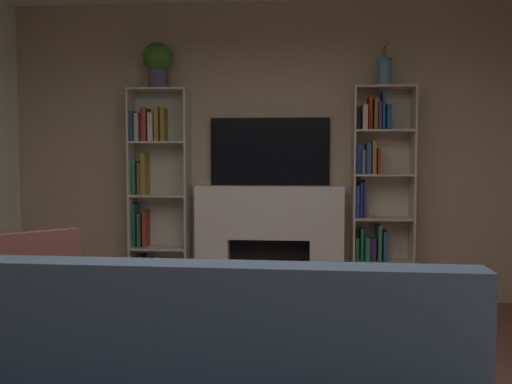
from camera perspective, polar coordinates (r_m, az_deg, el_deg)
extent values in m
cube|color=tan|center=(5.28, 1.49, 4.17)|extent=(5.09, 0.06, 2.83)
cube|color=white|center=(5.28, -4.45, -7.99)|extent=(0.31, 0.26, 0.60)
cube|color=white|center=(5.23, 7.28, -8.13)|extent=(0.31, 0.26, 0.60)
cube|color=white|center=(5.15, 1.39, -2.10)|extent=(1.37, 0.26, 0.49)
cube|color=black|center=(5.32, 1.44, -7.91)|extent=(0.76, 0.08, 0.60)
cube|color=#555651|center=(5.02, 1.20, -11.96)|extent=(1.47, 0.30, 0.03)
cube|color=black|center=(5.22, 1.46, 4.21)|extent=(1.12, 0.06, 0.64)
cube|color=beige|center=(5.36, -12.73, -0.34)|extent=(0.02, 0.27, 2.01)
cube|color=beige|center=(5.22, -7.11, -0.38)|extent=(0.02, 0.27, 2.01)
cube|color=beige|center=(5.41, -9.62, -0.27)|extent=(0.55, 0.02, 2.01)
cube|color=beige|center=(5.44, -9.84, -10.86)|extent=(0.52, 0.27, 0.02)
cube|color=navy|center=(5.49, -12.17, -9.24)|extent=(0.03, 0.19, 0.26)
cube|color=#246953|center=(5.44, -11.71, -8.56)|extent=(0.04, 0.23, 0.41)
cube|color=black|center=(5.44, -11.34, -8.79)|extent=(0.02, 0.22, 0.37)
cube|color=olive|center=(5.44, -10.96, -8.96)|extent=(0.04, 0.20, 0.33)
cube|color=beige|center=(5.41, -10.44, -8.72)|extent=(0.04, 0.23, 0.39)
cube|color=beige|center=(5.45, -9.74, -9.30)|extent=(0.04, 0.15, 0.27)
cube|color=beige|center=(5.34, -9.90, -5.73)|extent=(0.52, 0.27, 0.02)
cube|color=#1E6A51|center=(5.40, -12.31, -3.38)|extent=(0.02, 0.19, 0.41)
cube|color=#2B6A45|center=(5.39, -11.84, -3.85)|extent=(0.03, 0.18, 0.32)
cube|color=#B8322B|center=(5.38, -11.32, -3.70)|extent=(0.03, 0.17, 0.35)
cube|color=beige|center=(5.28, -9.95, -0.36)|extent=(0.52, 0.27, 0.02)
cube|color=#218040|center=(5.36, -12.34, 1.46)|extent=(0.03, 0.19, 0.32)
cube|color=brown|center=(5.36, -11.84, 1.38)|extent=(0.03, 0.17, 0.30)
cube|color=olive|center=(5.33, -11.41, 1.84)|extent=(0.04, 0.19, 0.39)
cube|color=beige|center=(5.28, -10.01, 5.08)|extent=(0.52, 0.27, 0.02)
cube|color=#2B4884|center=(5.35, -12.50, 6.63)|extent=(0.02, 0.23, 0.28)
cube|color=beige|center=(5.35, -12.05, 6.54)|extent=(0.04, 0.20, 0.26)
cube|color=#A62D2F|center=(5.37, -11.60, 6.78)|extent=(0.02, 0.15, 0.31)
cube|color=#A63929|center=(5.33, -11.30, 6.84)|extent=(0.04, 0.21, 0.31)
cube|color=beige|center=(5.32, -10.69, 6.61)|extent=(0.04, 0.20, 0.27)
cube|color=olive|center=(5.31, -10.11, 6.92)|extent=(0.04, 0.18, 0.32)
cube|color=olive|center=(5.31, -9.53, 6.88)|extent=(0.04, 0.16, 0.32)
cube|color=beige|center=(5.31, -10.07, 10.40)|extent=(0.52, 0.27, 0.02)
cube|color=beige|center=(5.14, 10.03, -0.47)|extent=(0.02, 0.28, 2.01)
cube|color=beige|center=(5.22, 15.89, -0.49)|extent=(0.02, 0.28, 2.01)
cube|color=beige|center=(5.30, 12.77, -0.38)|extent=(0.55, 0.02, 2.01)
cube|color=beige|center=(5.33, 12.84, -11.20)|extent=(0.52, 0.28, 0.02)
cube|color=#226B54|center=(5.31, 10.28, -9.80)|extent=(0.03, 0.17, 0.24)
cube|color=#4B407A|center=(5.29, 10.72, -9.64)|extent=(0.02, 0.21, 0.28)
cube|color=beige|center=(5.29, 11.18, -9.66)|extent=(0.03, 0.22, 0.27)
cube|color=brown|center=(5.29, 11.66, -9.35)|extent=(0.03, 0.21, 0.33)
cube|color=navy|center=(5.31, 12.06, -9.34)|extent=(0.02, 0.19, 0.33)
cube|color=olive|center=(5.33, 12.42, -9.67)|extent=(0.02, 0.17, 0.26)
cube|color=olive|center=(5.33, 12.79, -9.38)|extent=(0.03, 0.17, 0.31)
cube|color=beige|center=(5.25, 12.89, -7.05)|extent=(0.52, 0.28, 0.02)
cube|color=#28703F|center=(5.21, 10.34, -5.79)|extent=(0.03, 0.22, 0.21)
cube|color=#1F6E4E|center=(5.22, 10.85, -5.31)|extent=(0.03, 0.19, 0.30)
cube|color=#227255|center=(5.22, 11.38, -5.75)|extent=(0.04, 0.23, 0.22)
cube|color=#63286F|center=(5.25, 11.99, -5.80)|extent=(0.04, 0.17, 0.20)
cube|color=#2E7A4D|center=(5.23, 12.61, -5.12)|extent=(0.03, 0.22, 0.34)
cube|color=#32538A|center=(5.25, 13.16, -5.40)|extent=(0.04, 0.19, 0.28)
cube|color=beige|center=(5.19, 12.95, -2.69)|extent=(0.52, 0.28, 0.02)
cube|color=#275391|center=(5.15, 10.39, -0.96)|extent=(0.03, 0.23, 0.29)
cube|color=#313B98|center=(5.19, 10.82, -0.81)|extent=(0.03, 0.17, 0.32)
cube|color=navy|center=(5.18, 11.19, -0.68)|extent=(0.02, 0.18, 0.34)
cube|color=beige|center=(5.16, 13.01, 1.74)|extent=(0.52, 0.28, 0.02)
cube|color=navy|center=(5.15, 10.51, 3.32)|extent=(0.04, 0.22, 0.26)
cube|color=beige|center=(5.18, 11.02, 3.09)|extent=(0.03, 0.16, 0.22)
cube|color=#2C4E87|center=(5.16, 11.52, 3.42)|extent=(0.04, 0.21, 0.28)
cube|color=olive|center=(5.17, 12.06, 3.54)|extent=(0.03, 0.20, 0.30)
cube|color=red|center=(5.17, 12.55, 3.15)|extent=(0.02, 0.22, 0.23)
cube|color=beige|center=(5.17, 13.08, 6.20)|extent=(0.52, 0.28, 0.02)
cube|color=black|center=(5.18, 10.48, 7.47)|extent=(0.03, 0.17, 0.21)
cube|color=beige|center=(5.16, 11.15, 7.57)|extent=(0.04, 0.23, 0.22)
cube|color=red|center=(5.20, 11.70, 7.96)|extent=(0.03, 0.17, 0.30)
cube|color=olive|center=(5.20, 12.24, 7.86)|extent=(0.03, 0.17, 0.29)
cube|color=#522F71|center=(5.19, 12.63, 7.68)|extent=(0.02, 0.20, 0.25)
cube|color=#185094|center=(5.20, 12.99, 8.18)|extent=(0.02, 0.20, 0.34)
cube|color=#1F509A|center=(5.20, 13.50, 7.52)|extent=(0.04, 0.21, 0.23)
cube|color=beige|center=(5.20, 13.14, 10.51)|extent=(0.52, 0.28, 0.02)
cylinder|color=#464956|center=(5.31, -10.12, 11.46)|extent=(0.18, 0.18, 0.18)
sphere|color=#397024|center=(5.34, -10.14, 13.57)|extent=(0.28, 0.28, 0.28)
cylinder|color=teal|center=(5.21, 13.17, 11.99)|extent=(0.13, 0.13, 0.25)
cylinder|color=#4C7F3F|center=(5.26, 13.01, 13.91)|extent=(0.01, 0.01, 0.11)
sphere|color=#D06F8B|center=(5.27, 13.02, 14.50)|extent=(0.04, 0.04, 0.04)
cylinder|color=#4C7F3F|center=(5.24, 13.30, 14.14)|extent=(0.01, 0.01, 0.14)
sphere|color=#D06F8B|center=(5.25, 13.31, 14.91)|extent=(0.04, 0.04, 0.04)
cylinder|color=#4C7F3F|center=(5.24, 13.20, 14.09)|extent=(0.01, 0.01, 0.14)
sphere|color=#D06F8B|center=(5.26, 13.21, 14.83)|extent=(0.06, 0.06, 0.06)
cube|color=#46586E|center=(2.03, -4.59, -14.92)|extent=(1.90, 0.22, 0.54)
cylinder|color=brown|center=(3.35, -17.96, -16.69)|extent=(0.04, 0.04, 0.41)
cylinder|color=brown|center=(3.81, -20.96, -14.27)|extent=(0.04, 0.04, 0.41)
cube|color=tan|center=(3.43, -23.86, -12.06)|extent=(0.80, 0.80, 0.08)
cube|color=brown|center=(3.45, -23.84, -13.03)|extent=(0.80, 0.80, 0.04)
cube|color=brown|center=(3.14, -22.69, -8.95)|extent=(0.45, 0.44, 0.56)
cube|color=#906556|center=(2.55, -3.20, -18.41)|extent=(0.99, 0.47, 0.04)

